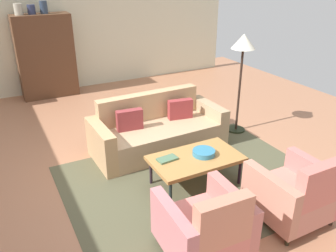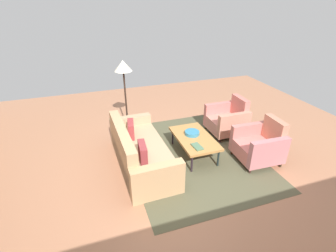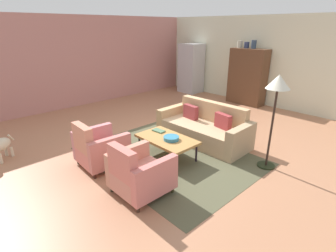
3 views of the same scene
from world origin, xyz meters
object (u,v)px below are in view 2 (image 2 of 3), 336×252
(couch, at_px, (138,153))
(armchair_left, at_px, (260,145))
(coffee_table, at_px, (194,139))
(armchair_right, at_px, (229,120))
(floor_lamp, at_px, (124,73))
(fruit_bowl, at_px, (192,133))
(book_stack, at_px, (197,147))

(couch, xyz_separation_m, armchair_left, (-0.60, -2.35, 0.06))
(coffee_table, distance_m, armchair_right, 1.31)
(armchair_left, bearing_deg, floor_lamp, 48.72)
(armchair_right, bearing_deg, coffee_table, 117.05)
(coffee_table, xyz_separation_m, armchair_right, (0.60, -1.17, -0.03))
(floor_lamp, bearing_deg, coffee_table, -144.72)
(fruit_bowl, relative_size, floor_lamp, 0.18)
(couch, distance_m, floor_lamp, 1.94)
(armchair_left, distance_m, book_stack, 1.30)
(floor_lamp, bearing_deg, armchair_left, -133.58)
(book_stack, distance_m, floor_lamp, 2.39)
(couch, height_order, armchair_left, armchair_left)
(coffee_table, height_order, floor_lamp, floor_lamp)
(couch, height_order, coffee_table, couch)
(armchair_right, xyz_separation_m, book_stack, (-0.97, 1.28, 0.08))
(couch, height_order, book_stack, couch)
(armchair_left, relative_size, fruit_bowl, 2.90)
(coffee_table, height_order, armchair_left, armchair_left)
(coffee_table, bearing_deg, armchair_right, -62.77)
(armchair_left, distance_m, fruit_bowl, 1.38)
(coffee_table, xyz_separation_m, fruit_bowl, (0.12, 0.00, 0.07))
(armchair_left, height_order, book_stack, armchair_left)
(fruit_bowl, bearing_deg, book_stack, 167.47)
(couch, distance_m, coffee_table, 1.19)
(coffee_table, relative_size, book_stack, 4.34)
(coffee_table, relative_size, armchair_left, 1.36)
(book_stack, bearing_deg, fruit_bowl, -12.53)
(armchair_left, bearing_deg, coffee_table, 64.97)
(coffee_table, bearing_deg, couch, 90.10)
(armchair_left, bearing_deg, couch, 77.98)
(couch, relative_size, floor_lamp, 1.23)
(couch, distance_m, fruit_bowl, 1.20)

